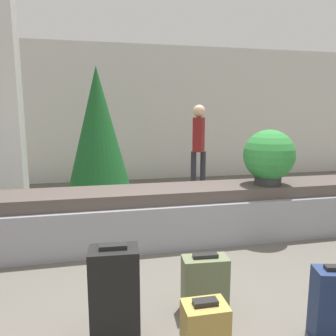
{
  "coord_description": "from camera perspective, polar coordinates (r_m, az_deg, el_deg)",
  "views": [
    {
      "loc": [
        -0.86,
        -2.26,
        1.61
      ],
      "look_at": [
        0.0,
        1.66,
        0.94
      ],
      "focal_mm": 35.0,
      "sensor_mm": 36.0,
      "label": 1
    }
  ],
  "objects": [
    {
      "name": "suitcase_1",
      "position": [
        2.84,
        6.43,
        -19.45
      ],
      "size": [
        0.38,
        0.21,
        0.5
      ],
      "rotation": [
        0.0,
        0.0,
        -0.08
      ],
      "color": "#5B6647",
      "rests_on": "ground_plane"
    },
    {
      "name": "potted_plant_1",
      "position": [
        4.43,
        17.16,
        1.88
      ],
      "size": [
        0.66,
        0.66,
        0.72
      ],
      "color": "#2D2D2D",
      "rests_on": "carousel"
    },
    {
      "name": "back_wall",
      "position": [
        7.95,
        -6.25,
        9.4
      ],
      "size": [
        18.0,
        0.06,
        3.2
      ],
      "color": "beige",
      "rests_on": "ground_plane"
    },
    {
      "name": "decorated_tree",
      "position": [
        5.66,
        -12.08,
        5.96
      ],
      "size": [
        1.14,
        1.14,
        2.38
      ],
      "color": "#4C331E",
      "rests_on": "ground_plane"
    },
    {
      "name": "suitcase_6",
      "position": [
        2.78,
        26.84,
        -20.44
      ],
      "size": [
        0.32,
        0.25,
        0.56
      ],
      "rotation": [
        0.0,
        0.0,
        -0.27
      ],
      "color": "navy",
      "rests_on": "ground_plane"
    },
    {
      "name": "pillar",
      "position": [
        5.4,
        -26.19,
        8.46
      ],
      "size": [
        0.39,
        0.39,
        3.2
      ],
      "color": "silver",
      "rests_on": "ground_plane"
    },
    {
      "name": "suitcase_4",
      "position": [
        2.47,
        -9.26,
        -21.13
      ],
      "size": [
        0.35,
        0.24,
        0.73
      ],
      "rotation": [
        0.0,
        0.0,
        -0.06
      ],
      "color": "black",
      "rests_on": "ground_plane"
    },
    {
      "name": "ground_plane",
      "position": [
        2.9,
        7.73,
        -24.25
      ],
      "size": [
        18.0,
        18.0,
        0.0
      ],
      "primitive_type": "plane",
      "color": "#59544C"
    },
    {
      "name": "traveler_0",
      "position": [
        6.59,
        5.36,
        4.81
      ],
      "size": [
        0.32,
        0.37,
        1.77
      ],
      "rotation": [
        0.0,
        0.0,
        -2.09
      ],
      "color": "#282833",
      "rests_on": "ground_plane"
    },
    {
      "name": "carousel",
      "position": [
        4.21,
        -0.0,
        -8.18
      ],
      "size": [
        6.65,
        0.8,
        0.69
      ],
      "color": "gray",
      "rests_on": "ground_plane"
    }
  ]
}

